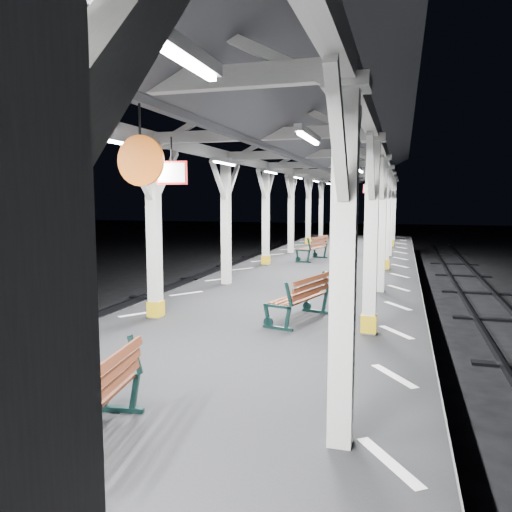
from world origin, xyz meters
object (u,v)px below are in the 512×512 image
at_px(bench_near, 91,400).
at_px(bench_mid, 303,297).
at_px(bench_extra, 344,242).
at_px(bench_far, 315,247).

xyz_separation_m(bench_near, bench_mid, (0.93, 5.23, -0.00)).
distance_m(bench_near, bench_extra, 16.68).
relative_size(bench_mid, bench_extra, 0.93).
bearing_deg(bench_extra, bench_near, -92.28).
height_order(bench_near, bench_mid, same).
height_order(bench_near, bench_far, bench_far).
height_order(bench_far, bench_extra, bench_extra).
relative_size(bench_near, bench_mid, 0.98).
xyz_separation_m(bench_near, bench_far, (-0.43, 14.44, 0.02)).
xyz_separation_m(bench_near, bench_extra, (0.38, 16.68, 0.06)).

